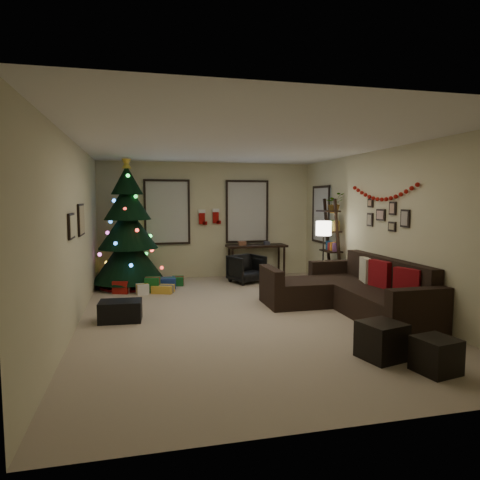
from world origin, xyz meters
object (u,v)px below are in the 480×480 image
at_px(christmas_tree, 128,233).
at_px(sofa, 351,293).
at_px(desk, 257,249).
at_px(bookshelf, 332,245).
at_px(desk_chair, 246,269).

distance_m(christmas_tree, sofa, 4.68).
relative_size(christmas_tree, desk, 1.95).
xyz_separation_m(christmas_tree, bookshelf, (4.11, -1.07, -0.25)).
height_order(christmas_tree, desk, christmas_tree).
bearing_deg(desk_chair, sofa, -88.15).
bearing_deg(christmas_tree, desk, 10.25).
height_order(desk_chair, bookshelf, bookshelf).
distance_m(desk, bookshelf, 2.00).
relative_size(sofa, desk_chair, 4.54).
xyz_separation_m(sofa, bookshelf, (0.47, 1.75, 0.61)).
relative_size(christmas_tree, desk_chair, 4.45).
bearing_deg(christmas_tree, sofa, -37.71).
relative_size(desk, desk_chair, 2.28).
bearing_deg(bookshelf, sofa, -105.02).
distance_m(desk, desk_chair, 0.85).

